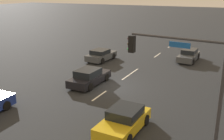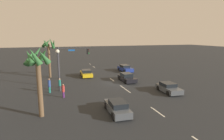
% 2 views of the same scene
% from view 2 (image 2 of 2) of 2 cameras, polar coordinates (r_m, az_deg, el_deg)
% --- Properties ---
extents(ground_plane, '(220.00, 220.00, 0.00)m').
position_cam_2_polar(ground_plane, '(29.78, 1.37, -3.99)').
color(ground_plane, '#232628').
extents(lane_stripe_1, '(2.53, 0.14, 0.01)m').
position_cam_2_polar(lane_stripe_1, '(19.32, 13.85, -12.42)').
color(lane_stripe_1, silver).
rests_on(lane_stripe_1, ground_plane).
extents(lane_stripe_2, '(2.02, 0.14, 0.01)m').
position_cam_2_polar(lane_stripe_2, '(25.65, 4.83, -6.39)').
color(lane_stripe_2, silver).
rests_on(lane_stripe_2, ground_plane).
extents(lane_stripe_3, '(1.88, 0.14, 0.01)m').
position_cam_2_polar(lane_stripe_3, '(27.35, 3.26, -5.31)').
color(lane_stripe_3, silver).
rests_on(lane_stripe_3, ground_plane).
extents(lane_stripe_4, '(2.19, 0.14, 0.01)m').
position_cam_2_polar(lane_stripe_4, '(31.92, -0.03, -3.00)').
color(lane_stripe_4, silver).
rests_on(lane_stripe_4, ground_plane).
extents(lane_stripe_5, '(1.97, 0.14, 0.01)m').
position_cam_2_polar(lane_stripe_5, '(45.30, -5.62, 0.95)').
color(lane_stripe_5, silver).
rests_on(lane_stripe_5, ground_plane).
extents(lane_stripe_6, '(2.37, 0.14, 0.01)m').
position_cam_2_polar(lane_stripe_6, '(49.70, -6.78, 1.77)').
color(lane_stripe_6, silver).
rests_on(lane_stripe_6, ground_plane).
extents(car_0, '(4.68, 2.04, 1.36)m').
position_cam_2_polar(car_0, '(39.47, 4.08, 0.51)').
color(car_0, navy).
rests_on(car_0, ground_plane).
extents(car_1, '(4.26, 1.92, 1.29)m').
position_cam_2_polar(car_1, '(18.30, 1.64, -11.42)').
color(car_1, '#474C51').
rests_on(car_1, ground_plane).
extents(car_2, '(4.00, 2.03, 1.32)m').
position_cam_2_polar(car_2, '(34.57, -7.95, -1.03)').
color(car_2, gold).
rests_on(car_2, ground_plane).
extents(car_3, '(4.34, 1.98, 1.36)m').
position_cam_2_polar(car_3, '(30.76, 4.63, -2.36)').
color(car_3, black).
rests_on(car_3, ground_plane).
extents(car_4, '(4.08, 2.14, 1.26)m').
position_cam_2_polar(car_4, '(25.89, 17.11, -5.32)').
color(car_4, '#474C51').
rests_on(car_4, ground_plane).
extents(traffic_signal, '(0.89, 5.31, 5.59)m').
position_cam_2_polar(traffic_signal, '(32.87, -12.90, 3.91)').
color(traffic_signal, '#38383D').
rests_on(traffic_signal, ground_plane).
extents(streetlamp, '(0.56, 0.56, 5.58)m').
position_cam_2_polar(streetlamp, '(27.39, -16.35, 2.76)').
color(streetlamp, '#2D2D33').
rests_on(streetlamp, ground_plane).
extents(pedestrian_0, '(0.37, 0.37, 1.94)m').
position_cam_2_polar(pedestrian_0, '(25.79, -18.81, -4.47)').
color(pedestrian_0, '#1E7266').
rests_on(pedestrian_0, ground_plane).
extents(pedestrian_1, '(0.43, 0.43, 1.76)m').
position_cam_2_polar(pedestrian_1, '(26.18, -15.86, -4.30)').
color(pedestrian_1, '#333338').
rests_on(pedestrian_1, ground_plane).
extents(pedestrian_2, '(0.33, 0.33, 1.70)m').
position_cam_2_polar(pedestrian_2, '(23.35, -14.82, -6.11)').
color(pedestrian_2, '#59266B').
rests_on(pedestrian_2, ground_plane).
extents(palm_tree_0, '(2.45, 2.56, 7.14)m').
position_cam_2_polar(palm_tree_0, '(34.90, -18.87, 6.38)').
color(palm_tree_0, brown).
rests_on(palm_tree_0, ground_plane).
extents(palm_tree_1, '(2.46, 2.49, 6.66)m').
position_cam_2_polar(palm_tree_1, '(17.74, -22.15, 1.42)').
color(palm_tree_1, brown).
rests_on(palm_tree_1, ground_plane).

